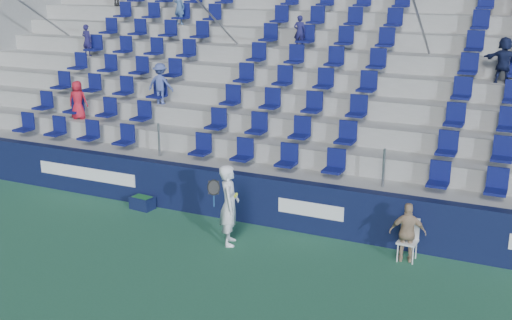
{
  "coord_description": "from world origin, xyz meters",
  "views": [
    {
      "loc": [
        6.27,
        -10.1,
        5.85
      ],
      "look_at": [
        0.2,
        2.8,
        1.7
      ],
      "focal_mm": 45.0,
      "sensor_mm": 36.0,
      "label": 1
    }
  ],
  "objects": [
    {
      "name": "ball_bin",
      "position": [
        -3.02,
        2.75,
        0.18
      ],
      "size": [
        0.62,
        0.44,
        0.33
      ],
      "color": "#0F173A",
      "rests_on": "ground"
    },
    {
      "name": "tennis_player",
      "position": [
        0.05,
        1.73,
        0.92
      ],
      "size": [
        0.74,
        0.79,
        1.84
      ],
      "color": "white",
      "rests_on": "ground"
    },
    {
      "name": "ground",
      "position": [
        0.0,
        0.0,
        0.0
      ],
      "size": [
        70.0,
        70.0,
        0.0
      ],
      "primitive_type": "plane",
      "color": "#2D6949",
      "rests_on": "ground"
    },
    {
      "name": "sponsor_wall",
      "position": [
        0.0,
        3.15,
        0.6
      ],
      "size": [
        24.0,
        0.32,
        1.2
      ],
      "color": "#0F1538",
      "rests_on": "ground"
    },
    {
      "name": "grandstand",
      "position": [
        -0.01,
        8.24,
        2.13
      ],
      "size": [
        24.0,
        8.17,
        6.63
      ],
      "color": "#9E9E99",
      "rests_on": "ground"
    },
    {
      "name": "line_judge",
      "position": [
        3.85,
        2.5,
        0.65
      ],
      "size": [
        0.81,
        0.48,
        1.3
      ],
      "primitive_type": "imported",
      "rotation": [
        0.0,
        0.0,
        3.36
      ],
      "color": "tan",
      "rests_on": "ground"
    },
    {
      "name": "line_judge_chair",
      "position": [
        3.85,
        2.64,
        0.52
      ],
      "size": [
        0.42,
        0.43,
        0.91
      ],
      "color": "white",
      "rests_on": "ground"
    }
  ]
}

